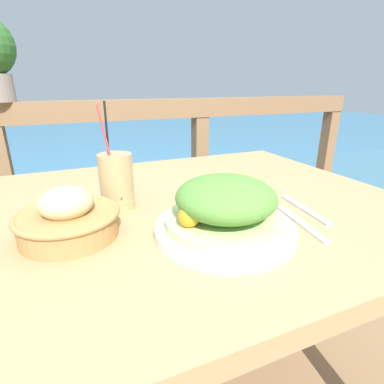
{
  "coord_description": "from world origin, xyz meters",
  "views": [
    {
      "loc": [
        -0.2,
        -0.66,
        1.04
      ],
      "look_at": [
        0.04,
        -0.09,
        0.81
      ],
      "focal_mm": 28.0,
      "sensor_mm": 36.0,
      "label": 1
    }
  ],
  "objects": [
    {
      "name": "knife",
      "position": [
        0.3,
        -0.16,
        0.76
      ],
      "size": [
        0.04,
        0.18,
        0.0
      ],
      "color": "silver",
      "rests_on": "patio_table"
    },
    {
      "name": "salad_plate",
      "position": [
        0.07,
        -0.19,
        0.81
      ],
      "size": [
        0.28,
        0.28,
        0.12
      ],
      "color": "silver",
      "rests_on": "patio_table"
    },
    {
      "name": "sea_backdrop",
      "position": [
        0.0,
        3.27,
        0.22
      ],
      "size": [
        12.0,
        4.0,
        0.44
      ],
      "color": "teal",
      "rests_on": "ground_plane"
    },
    {
      "name": "fork",
      "position": [
        0.24,
        -0.22,
        0.76
      ],
      "size": [
        0.05,
        0.18,
        0.0
      ],
      "color": "silver",
      "rests_on": "patio_table"
    },
    {
      "name": "railing_fence",
      "position": [
        0.0,
        0.77,
        0.7
      ],
      "size": [
        2.8,
        0.08,
        0.97
      ],
      "color": "brown",
      "rests_on": "ground_plane"
    },
    {
      "name": "patio_table",
      "position": [
        0.0,
        0.0,
        0.66
      ],
      "size": [
        1.24,
        0.89,
        0.75
      ],
      "color": "tan",
      "rests_on": "ground_plane"
    },
    {
      "name": "bread_basket",
      "position": [
        -0.21,
        -0.08,
        0.79
      ],
      "size": [
        0.2,
        0.2,
        0.1
      ],
      "color": "#AD7F47",
      "rests_on": "patio_table"
    },
    {
      "name": "drink_glass",
      "position": [
        -0.1,
        0.03,
        0.82
      ],
      "size": [
        0.08,
        0.08,
        0.25
      ],
      "color": "tan",
      "rests_on": "patio_table"
    }
  ]
}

